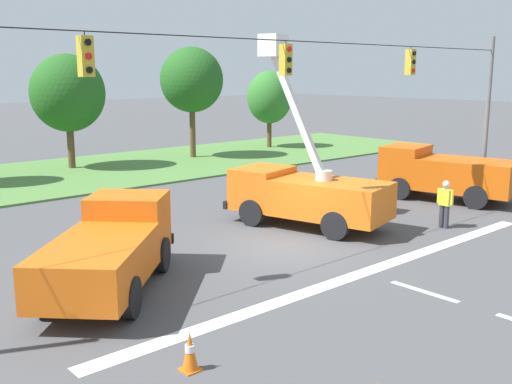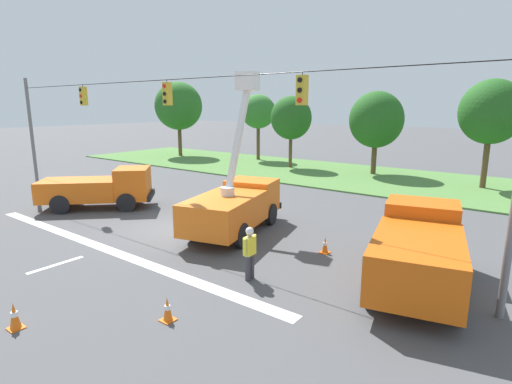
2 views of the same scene
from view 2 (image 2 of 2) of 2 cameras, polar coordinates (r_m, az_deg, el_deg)
ground_plane at (r=18.80m, az=-11.89°, el=-5.14°), size 200.00×200.00×0.00m
grass_verge at (r=33.10m, az=12.29°, el=2.41°), size 56.00×12.00×0.10m
lane_markings at (r=16.25m, az=-25.04°, el=-8.84°), size 17.60×15.25×0.01m
signal_gantry at (r=17.98m, az=-12.45°, el=8.45°), size 26.20×0.33×7.20m
tree_far_west at (r=45.18m, az=-11.01°, el=11.96°), size 5.14×5.09×8.09m
tree_west at (r=41.12m, az=0.32°, el=11.39°), size 3.53×3.39×6.68m
tree_centre at (r=35.90m, az=5.02°, el=10.48°), size 3.74×3.29×6.39m
tree_east at (r=33.56m, az=16.81°, el=9.84°), size 4.24×4.30×6.68m
tree_far_east at (r=30.63m, az=30.59°, el=9.79°), size 3.99×4.30×7.25m
utility_truck_bucket_lift at (r=17.66m, az=-3.00°, el=-1.48°), size 3.83×6.43×7.00m
utility_truck_support_near at (r=23.43m, az=-21.28°, el=0.55°), size 5.74×5.71×2.20m
utility_truck_support_far at (r=13.32m, az=22.17°, el=-7.52°), size 3.70×6.28×2.32m
road_worker at (r=12.90m, az=-0.91°, el=-8.31°), size 0.26×0.65×1.77m
traffic_cone_foreground_right at (r=15.61m, az=9.84°, el=-7.51°), size 0.36×0.36×0.63m
traffic_cone_mid_left at (r=12.13m, az=-31.24°, el=-14.92°), size 0.36×0.36×0.71m
traffic_cone_near_bucket at (r=30.77m, az=-16.04°, el=2.02°), size 0.36×0.36×0.68m
traffic_cone_lane_edge_a at (r=11.10m, az=-12.53°, el=-16.06°), size 0.36×0.36×0.66m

